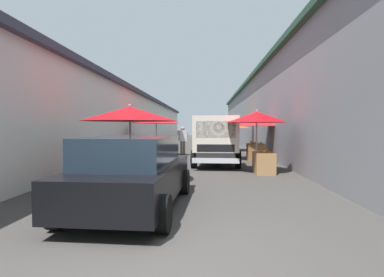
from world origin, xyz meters
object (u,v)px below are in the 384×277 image
vendor_by_crates (183,139)px  fruit_stall_mid_lane (156,124)px  hatchback_car (134,172)px  plastic_stool (119,161)px  fruit_stall_near_left (258,127)px  fruit_stall_far_right (130,121)px  fruit_stall_far_left (230,127)px  parked_scooter (233,148)px  fruit_stall_near_right (253,126)px  delivery_truck (216,141)px

vendor_by_crates → fruit_stall_mid_lane: bearing=113.1°
fruit_stall_mid_lane → vendor_by_crates: (0.63, -1.47, -0.82)m
fruit_stall_mid_lane → hatchback_car: bearing=-172.3°
plastic_stool → fruit_stall_near_left: bearing=-96.8°
fruit_stall_far_right → plastic_stool: 3.45m
fruit_stall_far_right → vendor_by_crates: 8.67m
fruit_stall_far_left → parked_scooter: size_ratio=1.69×
fruit_stall_near_left → parked_scooter: size_ratio=1.35×
fruit_stall_near_right → fruit_stall_far_left: bearing=7.2°
fruit_stall_far_right → plastic_stool: fruit_stall_far_right is taller
parked_scooter → hatchback_car: bearing=165.0°
fruit_stall_near_right → parked_scooter: size_ratio=1.42×
fruit_stall_mid_lane → vendor_by_crates: bearing=-66.9°
vendor_by_crates → hatchback_car: bearing=179.7°
fruit_stall_near_left → fruit_stall_far_right: bearing=119.1°
hatchback_car → fruit_stall_far_left: bearing=-11.8°
fruit_stall_near_right → fruit_stall_mid_lane: size_ratio=0.88×
fruit_stall_mid_lane → plastic_stool: fruit_stall_mid_lane is taller
fruit_stall_near_right → fruit_stall_near_left: 4.12m
vendor_by_crates → parked_scooter: size_ratio=1.00×
fruit_stall_far_left → fruit_stall_mid_lane: (-4.12, 4.46, 0.12)m
plastic_stool → fruit_stall_near_right: bearing=-58.9°
fruit_stall_mid_lane → fruit_stall_near_left: (-5.73, -4.71, -0.16)m
delivery_truck → parked_scooter: delivery_truck is taller
fruit_stall_mid_lane → plastic_stool: size_ratio=6.22×
fruit_stall_mid_lane → delivery_truck: size_ratio=0.54×
fruit_stall_near_right → delivery_truck: bearing=139.9°
parked_scooter → fruit_stall_near_left: bearing=-177.4°
plastic_stool → fruit_stall_far_left: bearing=-28.5°
fruit_stall_near_right → fruit_stall_near_left: fruit_stall_near_left is taller
fruit_stall_near_right → fruit_stall_mid_lane: bearing=72.4°
delivery_truck → vendor_by_crates: bearing=21.5°
vendor_by_crates → parked_scooter: vendor_by_crates is taller
fruit_stall_mid_lane → plastic_stool: 5.34m
fruit_stall_near_right → parked_scooter: (2.41, 0.78, -1.25)m
fruit_stall_near_right → hatchback_car: size_ratio=0.60×
plastic_stool → fruit_stall_far_right: bearing=-156.7°
delivery_truck → vendor_by_crates: (4.56, 1.79, -0.06)m
fruit_stall_near_right → fruit_stall_far_right: 7.76m
fruit_stall_mid_lane → parked_scooter: 4.67m
vendor_by_crates → plastic_stool: (-5.73, 2.02, -0.65)m
fruit_stall_far_right → hatchback_car: (-2.43, -0.72, -1.08)m
delivery_truck → plastic_stool: (-1.18, 3.81, -0.71)m
hatchback_car → plastic_stool: bearing=20.3°
fruit_stall_far_left → parked_scooter: fruit_stall_far_left is taller
fruit_stall_far_left → fruit_stall_near_left: 9.85m
delivery_truck → vendor_by_crates: delivery_truck is taller
fruit_stall_far_right → delivery_truck: bearing=-32.6°
vendor_by_crates → parked_scooter: bearing=-87.3°
delivery_truck → fruit_stall_near_right: bearing=-40.1°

